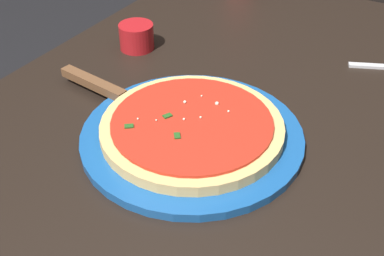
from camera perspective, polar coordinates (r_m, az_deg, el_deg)
The scene contains 5 objects.
restaurant_table at distance 0.80m, azimuth 4.63°, elevation -7.93°, with size 1.14×0.79×0.78m.
serving_plate at distance 0.68m, azimuth -0.00°, elevation -0.93°, with size 0.31×0.31×0.01m, color #195199.
pizza at distance 0.67m, azimuth -0.00°, elevation 0.14°, with size 0.25×0.25×0.02m.
pizza_server at distance 0.76m, azimuth -9.34°, elevation 4.11°, with size 0.08×0.22×0.01m.
cup_small_sauce at distance 0.91m, azimuth -6.49°, elevation 10.56°, with size 0.06×0.06×0.05m, color #B2191E.
Camera 1 is at (-0.52, -0.23, 1.20)m, focal length 45.73 mm.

